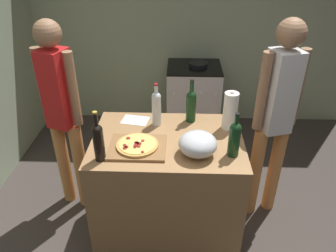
{
  "coord_description": "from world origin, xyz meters",
  "views": [
    {
      "loc": [
        -0.06,
        -1.34,
        2.23
      ],
      "look_at": [
        -0.13,
        0.79,
        0.96
      ],
      "focal_mm": 35.07,
      "sensor_mm": 36.0,
      "label": 1
    }
  ],
  "objects_px": {
    "pizza": "(137,145)",
    "wine_bottle_dark": "(98,140)",
    "paper_towel_roll": "(230,111)",
    "stove": "(193,100)",
    "mixing_bowl": "(198,144)",
    "person_in_stripes": "(62,110)",
    "person_in_red": "(276,113)",
    "wine_bottle_amber": "(156,107)",
    "wine_bottle_clear": "(191,104)",
    "wine_bottle_green": "(234,138)"
  },
  "relations": [
    {
      "from": "person_in_red",
      "to": "wine_bottle_dark",
      "type": "bearing_deg",
      "value": -158.13
    },
    {
      "from": "wine_bottle_clear",
      "to": "wine_bottle_amber",
      "type": "xyz_separation_m",
      "value": [
        -0.27,
        -0.07,
        0.01
      ]
    },
    {
      "from": "paper_towel_roll",
      "to": "mixing_bowl",
      "type": "bearing_deg",
      "value": -125.68
    },
    {
      "from": "wine_bottle_dark",
      "to": "pizza",
      "type": "bearing_deg",
      "value": 30.0
    },
    {
      "from": "person_in_stripes",
      "to": "stove",
      "type": "bearing_deg",
      "value": 49.55
    },
    {
      "from": "wine_bottle_clear",
      "to": "pizza",
      "type": "bearing_deg",
      "value": -133.08
    },
    {
      "from": "pizza",
      "to": "mixing_bowl",
      "type": "xyz_separation_m",
      "value": [
        0.42,
        -0.05,
        0.05
      ]
    },
    {
      "from": "paper_towel_roll",
      "to": "wine_bottle_amber",
      "type": "height_order",
      "value": "wine_bottle_amber"
    },
    {
      "from": "person_in_red",
      "to": "wine_bottle_amber",
      "type": "bearing_deg",
      "value": -177.62
    },
    {
      "from": "wine_bottle_amber",
      "to": "person_in_red",
      "type": "relative_size",
      "value": 0.2
    },
    {
      "from": "pizza",
      "to": "person_in_stripes",
      "type": "xyz_separation_m",
      "value": [
        -0.66,
        0.42,
        0.04
      ]
    },
    {
      "from": "mixing_bowl",
      "to": "stove",
      "type": "xyz_separation_m",
      "value": [
        0.04,
        1.78,
        -0.55
      ]
    },
    {
      "from": "wine_bottle_amber",
      "to": "wine_bottle_clear",
      "type": "bearing_deg",
      "value": 14.54
    },
    {
      "from": "person_in_stripes",
      "to": "person_in_red",
      "type": "height_order",
      "value": "person_in_red"
    },
    {
      "from": "pizza",
      "to": "wine_bottle_clear",
      "type": "bearing_deg",
      "value": 46.92
    },
    {
      "from": "wine_bottle_dark",
      "to": "wine_bottle_clear",
      "type": "xyz_separation_m",
      "value": [
        0.62,
        0.54,
        -0.0
      ]
    },
    {
      "from": "pizza",
      "to": "wine_bottle_green",
      "type": "distance_m",
      "value": 0.67
    },
    {
      "from": "stove",
      "to": "person_in_stripes",
      "type": "distance_m",
      "value": 1.81
    },
    {
      "from": "wine_bottle_dark",
      "to": "wine_bottle_clear",
      "type": "distance_m",
      "value": 0.82
    },
    {
      "from": "wine_bottle_amber",
      "to": "stove",
      "type": "bearing_deg",
      "value": 76.11
    },
    {
      "from": "wine_bottle_green",
      "to": "person_in_red",
      "type": "xyz_separation_m",
      "value": [
        0.38,
        0.43,
        -0.04
      ]
    },
    {
      "from": "mixing_bowl",
      "to": "stove",
      "type": "bearing_deg",
      "value": 88.75
    },
    {
      "from": "person_in_red",
      "to": "stove",
      "type": "bearing_deg",
      "value": 113.46
    },
    {
      "from": "wine_bottle_dark",
      "to": "wine_bottle_green",
      "type": "distance_m",
      "value": 0.9
    },
    {
      "from": "stove",
      "to": "wine_bottle_dark",
      "type": "bearing_deg",
      "value": -110.31
    },
    {
      "from": "paper_towel_roll",
      "to": "wine_bottle_amber",
      "type": "xyz_separation_m",
      "value": [
        -0.56,
        0.03,
        0.01
      ]
    },
    {
      "from": "wine_bottle_clear",
      "to": "person_in_red",
      "type": "xyz_separation_m",
      "value": [
        0.66,
        -0.03,
        -0.05
      ]
    },
    {
      "from": "pizza",
      "to": "wine_bottle_clear",
      "type": "xyz_separation_m",
      "value": [
        0.38,
        0.41,
        0.12
      ]
    },
    {
      "from": "mixing_bowl",
      "to": "stove",
      "type": "height_order",
      "value": "mixing_bowl"
    },
    {
      "from": "mixing_bowl",
      "to": "wine_bottle_amber",
      "type": "distance_m",
      "value": 0.5
    },
    {
      "from": "pizza",
      "to": "wine_bottle_amber",
      "type": "bearing_deg",
      "value": 71.42
    },
    {
      "from": "pizza",
      "to": "wine_bottle_dark",
      "type": "relative_size",
      "value": 0.81
    },
    {
      "from": "wine_bottle_clear",
      "to": "person_in_red",
      "type": "height_order",
      "value": "person_in_red"
    },
    {
      "from": "mixing_bowl",
      "to": "wine_bottle_green",
      "type": "xyz_separation_m",
      "value": [
        0.24,
        -0.0,
        0.06
      ]
    },
    {
      "from": "paper_towel_roll",
      "to": "person_in_red",
      "type": "xyz_separation_m",
      "value": [
        0.37,
        0.07,
        -0.05
      ]
    },
    {
      "from": "person_in_stripes",
      "to": "wine_bottle_clear",
      "type": "bearing_deg",
      "value": -0.41
    },
    {
      "from": "pizza",
      "to": "person_in_stripes",
      "type": "bearing_deg",
      "value": 147.76
    },
    {
      "from": "mixing_bowl",
      "to": "paper_towel_roll",
      "type": "height_order",
      "value": "paper_towel_roll"
    },
    {
      "from": "wine_bottle_amber",
      "to": "pizza",
      "type": "bearing_deg",
      "value": -108.58
    },
    {
      "from": "pizza",
      "to": "paper_towel_roll",
      "type": "distance_m",
      "value": 0.75
    },
    {
      "from": "wine_bottle_clear",
      "to": "person_in_stripes",
      "type": "xyz_separation_m",
      "value": [
        -1.04,
        0.01,
        -0.08
      ]
    },
    {
      "from": "mixing_bowl",
      "to": "paper_towel_roll",
      "type": "relative_size",
      "value": 0.88
    },
    {
      "from": "paper_towel_roll",
      "to": "stove",
      "type": "relative_size",
      "value": 0.33
    },
    {
      "from": "person_in_red",
      "to": "mixing_bowl",
      "type": "bearing_deg",
      "value": -145.66
    },
    {
      "from": "wine_bottle_clear",
      "to": "stove",
      "type": "xyz_separation_m",
      "value": [
        0.08,
        1.32,
        -0.62
      ]
    },
    {
      "from": "paper_towel_roll",
      "to": "stove",
      "type": "xyz_separation_m",
      "value": [
        -0.22,
        1.42,
        -0.62
      ]
    },
    {
      "from": "wine_bottle_green",
      "to": "wine_bottle_clear",
      "type": "distance_m",
      "value": 0.54
    },
    {
      "from": "mixing_bowl",
      "to": "wine_bottle_dark",
      "type": "distance_m",
      "value": 0.66
    },
    {
      "from": "wine_bottle_amber",
      "to": "person_in_red",
      "type": "bearing_deg",
      "value": 2.38
    },
    {
      "from": "pizza",
      "to": "paper_towel_roll",
      "type": "bearing_deg",
      "value": 24.51
    }
  ]
}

